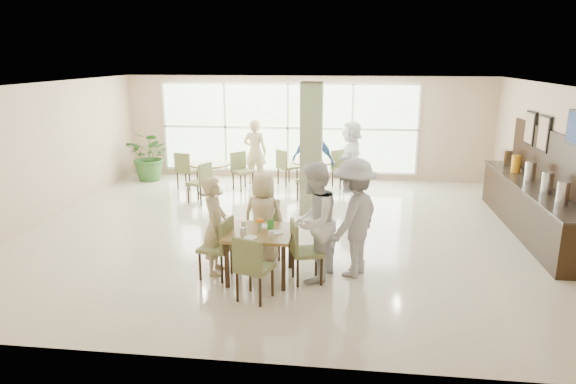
# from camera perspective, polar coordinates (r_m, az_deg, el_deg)

# --- Properties ---
(ground) EXTENTS (10.00, 10.00, 0.00)m
(ground) POSITION_cam_1_polar(r_m,az_deg,el_deg) (10.09, -0.30, -4.27)
(ground) COLOR beige
(ground) RESTS_ON ground
(room_shell) EXTENTS (10.00, 10.00, 10.00)m
(room_shell) POSITION_cam_1_polar(r_m,az_deg,el_deg) (9.67, -0.31, 5.31)
(room_shell) COLOR white
(room_shell) RESTS_ON ground
(window_bank) EXTENTS (7.00, 0.04, 7.00)m
(window_bank) POSITION_cam_1_polar(r_m,az_deg,el_deg) (14.15, -0.03, 7.12)
(window_bank) COLOR silver
(window_bank) RESTS_ON ground
(column) EXTENTS (0.45, 0.45, 2.80)m
(column) POSITION_cam_1_polar(r_m,az_deg,el_deg) (10.85, 2.60, 4.73)
(column) COLOR #748159
(column) RESTS_ON ground
(main_table) EXTENTS (0.99, 0.99, 0.75)m
(main_table) POSITION_cam_1_polar(r_m,az_deg,el_deg) (7.81, -3.16, -4.97)
(main_table) COLOR brown
(main_table) RESTS_ON ground
(round_table_left) EXTENTS (0.99, 0.99, 0.75)m
(round_table_left) POSITION_cam_1_polar(r_m,az_deg,el_deg) (12.85, -8.65, 2.30)
(round_table_left) COLOR brown
(round_table_left) RESTS_ON ground
(round_table_right) EXTENTS (1.12, 1.12, 0.75)m
(round_table_right) POSITION_cam_1_polar(r_m,az_deg,el_deg) (13.04, 2.73, 2.77)
(round_table_right) COLOR brown
(round_table_right) RESTS_ON ground
(chairs_main_table) EXTENTS (1.95, 2.10, 0.95)m
(chairs_main_table) POSITION_cam_1_polar(r_m,az_deg,el_deg) (7.85, -2.99, -6.30)
(chairs_main_table) COLOR #60693A
(chairs_main_table) RESTS_ON ground
(chairs_table_left) EXTENTS (2.04, 1.91, 0.95)m
(chairs_table_left) POSITION_cam_1_polar(r_m,az_deg,el_deg) (12.82, -8.68, 1.93)
(chairs_table_left) COLOR #60693A
(chairs_table_left) RESTS_ON ground
(chairs_table_right) EXTENTS (2.08, 1.93, 0.95)m
(chairs_table_right) POSITION_cam_1_polar(r_m,az_deg,el_deg) (13.01, 2.72, 2.27)
(chairs_table_right) COLOR #60693A
(chairs_table_right) RESTS_ON ground
(tabletop_clutter) EXTENTS (0.67, 0.74, 0.21)m
(tabletop_clutter) POSITION_cam_1_polar(r_m,az_deg,el_deg) (7.72, -3.23, -4.03)
(tabletop_clutter) COLOR white
(tabletop_clutter) RESTS_ON main_table
(buffet_counter) EXTENTS (0.64, 4.70, 1.95)m
(buffet_counter) POSITION_cam_1_polar(r_m,az_deg,el_deg) (10.91, 25.37, -1.23)
(buffet_counter) COLOR black
(buffet_counter) RESTS_ON ground
(framed_art_a) EXTENTS (0.05, 0.55, 0.70)m
(framed_art_a) POSITION_cam_1_polar(r_m,az_deg,el_deg) (11.20, 26.55, 5.83)
(framed_art_a) COLOR black
(framed_art_a) RESTS_ON ground
(framed_art_b) EXTENTS (0.05, 0.55, 0.70)m
(framed_art_b) POSITION_cam_1_polar(r_m,az_deg,el_deg) (11.95, 25.31, 6.45)
(framed_art_b) COLOR black
(framed_art_b) RESTS_ON ground
(potted_plant) EXTENTS (1.50, 1.50, 1.35)m
(potted_plant) POSITION_cam_1_polar(r_m,az_deg,el_deg) (14.49, -15.04, 3.89)
(potted_plant) COLOR #2E5D25
(potted_plant) RESTS_ON ground
(teen_left) EXTENTS (0.39, 0.58, 1.54)m
(teen_left) POSITION_cam_1_polar(r_m,az_deg,el_deg) (8.02, -8.11, -3.73)
(teen_left) COLOR tan
(teen_left) RESTS_ON ground
(teen_far) EXTENTS (0.80, 0.54, 1.49)m
(teen_far) POSITION_cam_1_polar(r_m,az_deg,el_deg) (8.46, -2.72, -2.78)
(teen_far) COLOR tan
(teen_far) RESTS_ON ground
(teen_right) EXTENTS (0.91, 1.04, 1.82)m
(teen_right) POSITION_cam_1_polar(r_m,az_deg,el_deg) (7.67, 2.90, -3.36)
(teen_right) COLOR white
(teen_right) RESTS_ON ground
(teen_standing) EXTENTS (1.16, 1.37, 1.84)m
(teen_standing) POSITION_cam_1_polar(r_m,az_deg,el_deg) (7.90, 7.34, -2.87)
(teen_standing) COLOR #A7A7AA
(teen_standing) RESTS_ON ground
(adult_a) EXTENTS (1.23, 0.97, 1.83)m
(adult_a) POSITION_cam_1_polar(r_m,az_deg,el_deg) (12.06, 2.76, 3.42)
(adult_a) COLOR #3D6CB7
(adult_a) RESTS_ON ground
(adult_b) EXTENTS (0.76, 1.65, 1.75)m
(adult_b) POSITION_cam_1_polar(r_m,az_deg,el_deg) (13.06, 7.02, 4.03)
(adult_b) COLOR white
(adult_b) RESTS_ON ground
(adult_standing) EXTENTS (0.67, 0.47, 1.72)m
(adult_standing) POSITION_cam_1_polar(r_m,az_deg,el_deg) (13.62, -3.68, 4.49)
(adult_standing) COLOR tan
(adult_standing) RESTS_ON ground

